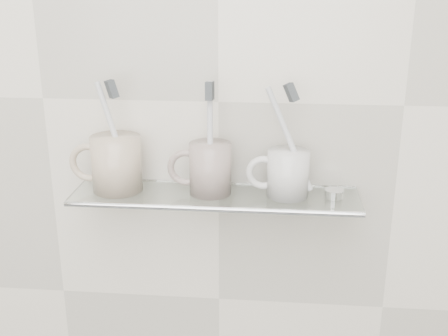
# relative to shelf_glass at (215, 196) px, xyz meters

# --- Properties ---
(wall_back) EXTENTS (2.50, 0.00, 2.50)m
(wall_back) POSITION_rel_shelf_glass_xyz_m (0.00, 0.06, 0.15)
(wall_back) COLOR silver
(wall_back) RESTS_ON ground
(shelf_glass) EXTENTS (0.50, 0.12, 0.01)m
(shelf_glass) POSITION_rel_shelf_glass_xyz_m (0.00, 0.00, 0.00)
(shelf_glass) COLOR silver
(shelf_glass) RESTS_ON wall_back
(shelf_rail) EXTENTS (0.50, 0.01, 0.01)m
(shelf_rail) POSITION_rel_shelf_glass_xyz_m (0.00, -0.06, 0.00)
(shelf_rail) COLOR silver
(shelf_rail) RESTS_ON shelf_glass
(bracket_left) EXTENTS (0.02, 0.03, 0.02)m
(bracket_left) POSITION_rel_shelf_glass_xyz_m (-0.21, 0.05, -0.01)
(bracket_left) COLOR silver
(bracket_left) RESTS_ON wall_back
(bracket_right) EXTENTS (0.02, 0.03, 0.02)m
(bracket_right) POSITION_rel_shelf_glass_xyz_m (0.21, 0.05, -0.01)
(bracket_right) COLOR silver
(bracket_right) RESTS_ON wall_back
(mug_left) EXTENTS (0.11, 0.11, 0.10)m
(mug_left) POSITION_rel_shelf_glass_xyz_m (-0.17, 0.00, 0.05)
(mug_left) COLOR beige
(mug_left) RESTS_ON shelf_glass
(mug_left_handle) EXTENTS (0.07, 0.01, 0.07)m
(mug_left_handle) POSITION_rel_shelf_glass_xyz_m (-0.22, 0.00, 0.05)
(mug_left_handle) COLOR beige
(mug_left_handle) RESTS_ON mug_left
(toothbrush_left) EXTENTS (0.06, 0.02, 0.19)m
(toothbrush_left) POSITION_rel_shelf_glass_xyz_m (-0.17, 0.00, 0.10)
(toothbrush_left) COLOR white
(toothbrush_left) RESTS_ON mug_left
(bristles_left) EXTENTS (0.03, 0.03, 0.03)m
(bristles_left) POSITION_rel_shelf_glass_xyz_m (-0.17, 0.00, 0.19)
(bristles_left) COLOR #373C3F
(bristles_left) RESTS_ON toothbrush_left
(mug_center) EXTENTS (0.09, 0.09, 0.09)m
(mug_center) POSITION_rel_shelf_glass_xyz_m (-0.01, 0.00, 0.05)
(mug_center) COLOR silver
(mug_center) RESTS_ON shelf_glass
(mug_center_handle) EXTENTS (0.07, 0.01, 0.07)m
(mug_center_handle) POSITION_rel_shelf_glass_xyz_m (-0.05, 0.00, 0.05)
(mug_center_handle) COLOR silver
(mug_center_handle) RESTS_ON mug_center
(toothbrush_center) EXTENTS (0.01, 0.02, 0.19)m
(toothbrush_center) POSITION_rel_shelf_glass_xyz_m (-0.01, 0.00, 0.10)
(toothbrush_center) COLOR silver
(toothbrush_center) RESTS_ON mug_center
(bristles_center) EXTENTS (0.01, 0.03, 0.03)m
(bristles_center) POSITION_rel_shelf_glass_xyz_m (-0.01, 0.00, 0.19)
(bristles_center) COLOR #373C3F
(bristles_center) RESTS_ON toothbrush_center
(mug_right) EXTENTS (0.09, 0.09, 0.08)m
(mug_right) POSITION_rel_shelf_glass_xyz_m (0.13, 0.00, 0.04)
(mug_right) COLOR silver
(mug_right) RESTS_ON shelf_glass
(mug_right_handle) EXTENTS (0.06, 0.01, 0.06)m
(mug_right_handle) POSITION_rel_shelf_glass_xyz_m (0.08, 0.00, 0.04)
(mug_right_handle) COLOR silver
(mug_right_handle) RESTS_ON mug_right
(toothbrush_right) EXTENTS (0.09, 0.02, 0.18)m
(toothbrush_right) POSITION_rel_shelf_glass_xyz_m (0.13, 0.00, 0.10)
(toothbrush_right) COLOR silver
(toothbrush_right) RESTS_ON mug_right
(bristles_right) EXTENTS (0.03, 0.03, 0.04)m
(bristles_right) POSITION_rel_shelf_glass_xyz_m (0.13, 0.00, 0.19)
(bristles_right) COLOR #373C3F
(bristles_right) RESTS_ON toothbrush_right
(chrome_cap) EXTENTS (0.03, 0.03, 0.01)m
(chrome_cap) POSITION_rel_shelf_glass_xyz_m (0.21, 0.00, 0.01)
(chrome_cap) COLOR silver
(chrome_cap) RESTS_ON shelf_glass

